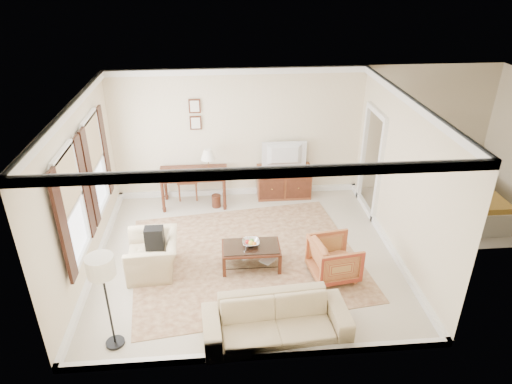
{
  "coord_description": "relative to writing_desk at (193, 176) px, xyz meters",
  "views": [
    {
      "loc": [
        -0.43,
        -6.97,
        4.95
      ],
      "look_at": [
        0.2,
        0.3,
        1.15
      ],
      "focal_mm": 32.0,
      "sensor_mm": 36.0,
      "label": 1
    }
  ],
  "objects": [
    {
      "name": "floor_lamp",
      "position": [
        -1.01,
        -4.06,
        0.57
      ],
      "size": [
        0.37,
        0.37,
        1.51
      ],
      "color": "black",
      "rests_on": "room_shell"
    },
    {
      "name": "desk_lamp",
      "position": [
        0.34,
        0.0,
        0.36
      ],
      "size": [
        0.32,
        0.32,
        0.5
      ],
      "primitive_type": null,
      "color": "silver",
      "rests_on": "writing_desk"
    },
    {
      "name": "sofa",
      "position": [
        1.3,
        -4.11,
        -0.29
      ],
      "size": [
        2.13,
        0.76,
        0.82
      ],
      "primitive_type": "imported",
      "rotation": [
        0.0,
        0.0,
        0.07
      ],
      "color": "#C6B086",
      "rests_on": "room_shell"
    },
    {
      "name": "writing_desk",
      "position": [
        0.0,
        0.0,
        0.0
      ],
      "size": [
        1.47,
        0.74,
        0.8
      ],
      "color": "#502516",
      "rests_on": "room_shell"
    },
    {
      "name": "annex_bedroom",
      "position": [
        5.5,
        -0.88,
        -0.36
      ],
      "size": [
        3.0,
        2.7,
        2.9
      ],
      "color": "beige",
      "rests_on": "ground"
    },
    {
      "name": "tv",
      "position": [
        2.02,
        0.19,
        0.52
      ],
      "size": [
        0.94,
        0.54,
        0.12
      ],
      "primitive_type": "imported",
      "rotation": [
        0.0,
        0.0,
        3.14
      ],
      "color": "black",
      "rests_on": "sideboard"
    },
    {
      "name": "window_front",
      "position": [
        -1.69,
        -2.73,
        0.85
      ],
      "size": [
        0.12,
        1.56,
        1.8
      ],
      "primitive_type": null,
      "color": "#CCB284",
      "rests_on": "room_shell"
    },
    {
      "name": "rug",
      "position": [
        0.99,
        -2.1,
        -0.69
      ],
      "size": [
        4.43,
        3.93,
        0.01
      ],
      "primitive_type": "cube",
      "rotation": [
        0.0,
        0.0,
        0.12
      ],
      "color": "brown",
      "rests_on": "room_shell"
    },
    {
      "name": "desk_chair",
      "position": [
        -0.16,
        0.35,
        -0.17
      ],
      "size": [
        0.54,
        0.54,
        1.05
      ],
      "primitive_type": null,
      "rotation": [
        0.0,
        0.0,
        -0.24
      ],
      "color": "brown",
      "rests_on": "room_shell"
    },
    {
      "name": "striped_armchair",
      "position": [
        2.46,
        -2.78,
        -0.3
      ],
      "size": [
        0.81,
        0.85,
        0.78
      ],
      "primitive_type": "imported",
      "rotation": [
        0.0,
        0.0,
        1.72
      ],
      "color": "#993321",
      "rests_on": "room_shell"
    },
    {
      "name": "fruit_bowl",
      "position": [
        1.07,
        -2.34,
        -0.21
      ],
      "size": [
        0.42,
        0.42,
        0.1
      ],
      "primitive_type": "imported",
      "color": "silver",
      "rests_on": "coffee_table"
    },
    {
      "name": "backpack",
      "position": [
        -0.59,
        -2.29,
        -0.02
      ],
      "size": [
        0.24,
        0.33,
        0.4
      ],
      "primitive_type": "cube",
      "rotation": [
        0.0,
        0.0,
        -1.63
      ],
      "color": "black",
      "rests_on": "club_armchair"
    },
    {
      "name": "club_armchair",
      "position": [
        -0.64,
        -2.35,
        -0.26
      ],
      "size": [
        0.7,
        1.03,
        0.87
      ],
      "primitive_type": "imported",
      "rotation": [
        0.0,
        0.0,
        -1.52
      ],
      "color": "#C6B086",
      "rests_on": "room_shell"
    },
    {
      "name": "doorway",
      "position": [
        3.72,
        -0.53,
        0.38
      ],
      "size": [
        0.1,
        1.12,
        2.25
      ],
      "primitive_type": null,
      "color": "white",
      "rests_on": "room_shell"
    },
    {
      "name": "book_a",
      "position": [
        0.86,
        -2.31,
        -0.52
      ],
      "size": [
        0.27,
        0.16,
        0.38
      ],
      "primitive_type": "imported",
      "rotation": [
        0.0,
        0.0,
        0.47
      ],
      "color": "brown",
      "rests_on": "coffee_table"
    },
    {
      "name": "framed_prints",
      "position": [
        0.1,
        0.44,
        1.24
      ],
      "size": [
        0.25,
        0.04,
        0.68
      ],
      "primitive_type": null,
      "color": "#502516",
      "rests_on": "room_shell"
    },
    {
      "name": "book_b",
      "position": [
        1.3,
        -2.37,
        -0.53
      ],
      "size": [
        0.22,
        0.21,
        0.38
      ],
      "primitive_type": "imported",
      "rotation": [
        0.0,
        0.0,
        -0.76
      ],
      "color": "brown",
      "rests_on": "coffee_table"
    },
    {
      "name": "room_shell",
      "position": [
        1.01,
        -2.03,
        1.78
      ],
      "size": [
        5.51,
        5.01,
        2.91
      ],
      "color": "beige",
      "rests_on": "ground"
    },
    {
      "name": "sideboard",
      "position": [
        2.02,
        0.21,
        -0.32
      ],
      "size": [
        1.21,
        0.46,
        0.74
      ],
      "primitive_type": "cube",
      "color": "brown",
      "rests_on": "room_shell"
    },
    {
      "name": "window_rear",
      "position": [
        -1.69,
        -1.13,
        0.85
      ],
      "size": [
        0.12,
        1.56,
        1.8
      ],
      "primitive_type": null,
      "color": "#CCB284",
      "rests_on": "room_shell"
    },
    {
      "name": "coffee_table",
      "position": [
        1.07,
        -2.39,
        -0.37
      ],
      "size": [
        1.02,
        0.6,
        0.43
      ],
      "rotation": [
        0.0,
        0.0,
        -0.01
      ],
      "color": "#502516",
      "rests_on": "room_shell"
    }
  ]
}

